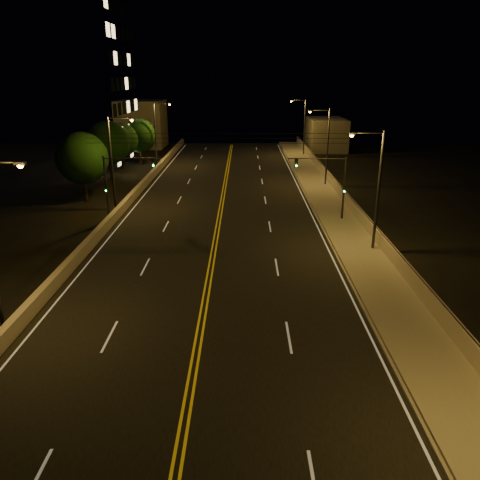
{
  "coord_description": "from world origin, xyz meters",
  "views": [
    {
      "loc": [
        2.21,
        -9.94,
        12.43
      ],
      "look_at": [
        2.0,
        18.0,
        2.5
      ],
      "focal_mm": 35.0,
      "sensor_mm": 36.0,
      "label": 1
    }
  ],
  "objects_px": {
    "tree_0": "(82,158)",
    "streetlight_2": "(325,142)",
    "streetlight_6": "(157,130)",
    "traffic_signal_right": "(333,181)",
    "streetlight_1": "(375,184)",
    "tree_1": "(108,143)",
    "tree_2": "(121,140)",
    "tree_3": "(140,136)",
    "traffic_signal_left": "(118,180)",
    "building_tower": "(34,71)",
    "streetlight_3": "(303,124)",
    "streetlight_5": "(114,157)"
  },
  "relations": [
    {
      "from": "building_tower",
      "to": "tree_2",
      "type": "relative_size",
      "value": 4.29
    },
    {
      "from": "tree_0",
      "to": "tree_2",
      "type": "relative_size",
      "value": 1.13
    },
    {
      "from": "streetlight_3",
      "to": "tree_0",
      "type": "relative_size",
      "value": 1.25
    },
    {
      "from": "tree_2",
      "to": "tree_3",
      "type": "relative_size",
      "value": 0.96
    },
    {
      "from": "streetlight_2",
      "to": "streetlight_5",
      "type": "distance_m",
      "value": 23.68
    },
    {
      "from": "streetlight_2",
      "to": "traffic_signal_left",
      "type": "bearing_deg",
      "value": -145.75
    },
    {
      "from": "traffic_signal_left",
      "to": "tree_0",
      "type": "bearing_deg",
      "value": 127.22
    },
    {
      "from": "streetlight_3",
      "to": "streetlight_5",
      "type": "relative_size",
      "value": 1.0
    },
    {
      "from": "streetlight_6",
      "to": "traffic_signal_left",
      "type": "bearing_deg",
      "value": -87.56
    },
    {
      "from": "tree_0",
      "to": "streetlight_1",
      "type": "bearing_deg",
      "value": -29.5
    },
    {
      "from": "streetlight_5",
      "to": "tree_1",
      "type": "bearing_deg",
      "value": 107.64
    },
    {
      "from": "streetlight_6",
      "to": "tree_2",
      "type": "relative_size",
      "value": 1.41
    },
    {
      "from": "traffic_signal_left",
      "to": "tree_1",
      "type": "xyz_separation_m",
      "value": [
        -5.58,
        17.66,
        0.78
      ]
    },
    {
      "from": "streetlight_6",
      "to": "tree_2",
      "type": "height_order",
      "value": "streetlight_6"
    },
    {
      "from": "building_tower",
      "to": "streetlight_3",
      "type": "bearing_deg",
      "value": 13.55
    },
    {
      "from": "building_tower",
      "to": "tree_3",
      "type": "distance_m",
      "value": 15.89
    },
    {
      "from": "building_tower",
      "to": "tree_3",
      "type": "xyz_separation_m",
      "value": [
        13.15,
        1.92,
        -8.71
      ]
    },
    {
      "from": "streetlight_1",
      "to": "tree_3",
      "type": "distance_m",
      "value": 43.12
    },
    {
      "from": "building_tower",
      "to": "tree_2",
      "type": "distance_m",
      "value": 14.44
    },
    {
      "from": "streetlight_2",
      "to": "streetlight_6",
      "type": "xyz_separation_m",
      "value": [
        -21.43,
        13.02,
        0.0
      ]
    },
    {
      "from": "streetlight_6",
      "to": "tree_3",
      "type": "bearing_deg",
      "value": 155.02
    },
    {
      "from": "tree_3",
      "to": "tree_1",
      "type": "bearing_deg",
      "value": -98.8
    },
    {
      "from": "traffic_signal_right",
      "to": "tree_1",
      "type": "xyz_separation_m",
      "value": [
        -24.32,
        17.66,
        0.78
      ]
    },
    {
      "from": "streetlight_3",
      "to": "tree_1",
      "type": "distance_m",
      "value": 31.27
    },
    {
      "from": "building_tower",
      "to": "tree_3",
      "type": "height_order",
      "value": "building_tower"
    },
    {
      "from": "streetlight_6",
      "to": "traffic_signal_right",
      "type": "height_order",
      "value": "streetlight_6"
    },
    {
      "from": "streetlight_2",
      "to": "streetlight_3",
      "type": "bearing_deg",
      "value": 90.0
    },
    {
      "from": "traffic_signal_left",
      "to": "streetlight_3",
      "type": "bearing_deg",
      "value": 60.07
    },
    {
      "from": "streetlight_5",
      "to": "tree_3",
      "type": "xyz_separation_m",
      "value": [
        -2.81,
        24.42,
        -1.01
      ]
    },
    {
      "from": "traffic_signal_left",
      "to": "tree_2",
      "type": "height_order",
      "value": "tree_2"
    },
    {
      "from": "tree_2",
      "to": "tree_0",
      "type": "bearing_deg",
      "value": -88.3
    },
    {
      "from": "tree_0",
      "to": "tree_1",
      "type": "height_order",
      "value": "tree_1"
    },
    {
      "from": "streetlight_2",
      "to": "traffic_signal_right",
      "type": "height_order",
      "value": "streetlight_2"
    },
    {
      "from": "tree_2",
      "to": "streetlight_1",
      "type": "bearing_deg",
      "value": -51.05
    },
    {
      "from": "streetlight_6",
      "to": "tree_0",
      "type": "height_order",
      "value": "streetlight_6"
    },
    {
      "from": "streetlight_6",
      "to": "tree_1",
      "type": "relative_size",
      "value": 1.24
    },
    {
      "from": "streetlight_5",
      "to": "building_tower",
      "type": "distance_m",
      "value": 28.64
    },
    {
      "from": "streetlight_2",
      "to": "tree_1",
      "type": "distance_m",
      "value": 26.15
    },
    {
      "from": "streetlight_6",
      "to": "traffic_signal_right",
      "type": "relative_size",
      "value": 1.51
    },
    {
      "from": "streetlight_2",
      "to": "tree_0",
      "type": "relative_size",
      "value": 1.25
    },
    {
      "from": "streetlight_1",
      "to": "streetlight_2",
      "type": "relative_size",
      "value": 1.0
    },
    {
      "from": "building_tower",
      "to": "tree_0",
      "type": "relative_size",
      "value": 3.79
    },
    {
      "from": "tree_3",
      "to": "streetlight_1",
      "type": "bearing_deg",
      "value": -55.79
    },
    {
      "from": "streetlight_2",
      "to": "tree_1",
      "type": "bearing_deg",
      "value": 171.54
    },
    {
      "from": "streetlight_1",
      "to": "traffic_signal_right",
      "type": "xyz_separation_m",
      "value": [
        -1.54,
        7.51,
        -1.4
      ]
    },
    {
      "from": "streetlight_6",
      "to": "tree_1",
      "type": "distance_m",
      "value": 10.21
    },
    {
      "from": "streetlight_2",
      "to": "tree_0",
      "type": "height_order",
      "value": "streetlight_2"
    },
    {
      "from": "streetlight_3",
      "to": "tree_1",
      "type": "xyz_separation_m",
      "value": [
        -25.86,
        -17.58,
        -0.62
      ]
    },
    {
      "from": "traffic_signal_right",
      "to": "traffic_signal_left",
      "type": "height_order",
      "value": "same"
    },
    {
      "from": "tree_0",
      "to": "streetlight_2",
      "type": "bearing_deg",
      "value": 15.0
    }
  ]
}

